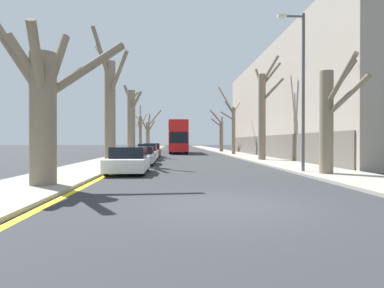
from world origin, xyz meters
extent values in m
plane|color=#2B2D30|center=(0.00, 0.00, 0.00)|extent=(300.00, 300.00, 0.00)
cube|color=gray|center=(-6.40, 50.00, 0.06)|extent=(3.37, 120.00, 0.12)
cube|color=gray|center=(6.40, 50.00, 0.06)|extent=(3.37, 120.00, 0.12)
cube|color=#9E9384|center=(13.09, 27.11, 5.52)|extent=(10.00, 37.76, 11.03)
cube|color=#5E584F|center=(8.07, 27.11, 1.10)|extent=(0.12, 37.01, 2.21)
cube|color=yellow|center=(-4.54, 50.00, 0.00)|extent=(0.24, 120.00, 0.01)
cylinder|color=#7A6B56|center=(-5.85, 3.50, 2.35)|extent=(0.90, 0.90, 4.70)
cylinder|color=#7A6B56|center=(-4.60, 4.27, 4.29)|extent=(2.82, 1.90, 2.50)
cylinder|color=#7A6B56|center=(-6.70, 3.24, 4.61)|extent=(2.05, 0.90, 3.04)
cylinder|color=#7A6B56|center=(-5.73, 2.72, 4.18)|extent=(0.57, 1.86, 2.44)
cylinder|color=#7A6B56|center=(-5.70, 4.28, 4.30)|extent=(0.65, 1.88, 2.98)
cylinder|color=#7A6B56|center=(-6.32, 3.24, 4.29)|extent=(1.33, 0.93, 1.88)
cylinder|color=#7A6B56|center=(-5.77, 15.48, 3.60)|extent=(0.75, 0.75, 7.21)
cylinder|color=#7A6B56|center=(-6.32, 16.11, 7.33)|extent=(1.44, 1.60, 2.86)
cylinder|color=#7A6B56|center=(-6.51, 16.73, 7.83)|extent=(1.79, 2.75, 2.38)
cylinder|color=#7A6B56|center=(-6.19, 14.76, 7.49)|extent=(1.19, 1.79, 3.47)
cylinder|color=#7A6B56|center=(-5.05, 14.50, 6.14)|extent=(1.77, 2.28, 2.79)
cylinder|color=#7A6B56|center=(-5.77, 27.22, 3.47)|extent=(0.82, 0.82, 6.93)
cylinder|color=#7A6B56|center=(-6.15, 27.54, 6.56)|extent=(1.14, 1.03, 2.02)
cylinder|color=#7A6B56|center=(-5.83, 27.98, 4.99)|extent=(0.43, 1.71, 1.34)
cylinder|color=#7A6B56|center=(-5.20, 26.44, 5.65)|extent=(1.48, 1.89, 2.06)
cylinder|color=#7A6B56|center=(-5.56, 27.97, 6.42)|extent=(0.74, 1.73, 1.19)
cylinder|color=#7A6B56|center=(-5.99, 38.93, 2.55)|extent=(0.40, 0.40, 5.11)
cylinder|color=#7A6B56|center=(-6.63, 39.71, 5.16)|extent=(1.46, 1.72, 1.73)
cylinder|color=#7A6B56|center=(-6.09, 38.45, 3.64)|extent=(0.37, 1.12, 1.61)
cylinder|color=#7A6B56|center=(-6.55, 39.66, 3.98)|extent=(1.29, 1.60, 1.36)
cylinder|color=#7A6B56|center=(-5.64, 39.92, 4.62)|extent=(0.86, 2.11, 2.02)
cylinder|color=#7A6B56|center=(-5.93, 38.48, 5.64)|extent=(0.26, 1.06, 1.91)
cylinder|color=#7A6B56|center=(-5.86, 50.42, 2.44)|extent=(0.65, 0.65, 4.89)
cylinder|color=#7A6B56|center=(-5.26, 50.33, 4.14)|extent=(1.43, 0.44, 2.08)
cylinder|color=#7A6B56|center=(-4.71, 50.30, 5.62)|extent=(2.51, 0.48, 2.90)
cylinder|color=#7A6B56|center=(-6.40, 50.10, 4.43)|extent=(1.36, 0.94, 2.49)
cylinder|color=#7A6B56|center=(-5.57, 49.05, 4.80)|extent=(0.83, 2.93, 2.71)
cylinder|color=#7A6B56|center=(5.84, 7.11, 2.46)|extent=(0.63, 0.63, 4.93)
cylinder|color=#7A6B56|center=(5.90, 5.90, 4.22)|extent=(0.34, 2.57, 2.05)
cylinder|color=#7A6B56|center=(6.87, 7.73, 4.62)|extent=(2.30, 1.51, 2.40)
cylinder|color=#7A6B56|center=(6.24, 6.00, 3.57)|extent=(1.04, 2.40, 1.70)
cylinder|color=#7A6B56|center=(5.98, 19.45, 3.60)|extent=(0.62, 0.62, 7.21)
cylinder|color=#7A6B56|center=(5.82, 19.84, 6.90)|extent=(0.59, 1.03, 1.83)
cylinder|color=#7A6B56|center=(6.69, 18.87, 5.80)|extent=(1.66, 1.42, 1.87)
cylinder|color=#7A6B56|center=(6.45, 18.74, 7.42)|extent=(1.20, 1.69, 2.09)
cylinder|color=#7A6B56|center=(6.70, 19.29, 7.15)|extent=(1.64, 0.56, 2.01)
cylinder|color=#7A6B56|center=(5.77, 31.82, 2.84)|extent=(0.44, 0.44, 5.68)
cylinder|color=#7A6B56|center=(4.96, 31.71, 4.68)|extent=(1.71, 0.38, 1.08)
cylinder|color=#7A6B56|center=(4.82, 31.45, 6.49)|extent=(2.07, 0.93, 3.10)
cylinder|color=#7A6B56|center=(6.30, 32.76, 5.71)|extent=(1.24, 2.04, 1.60)
cylinder|color=#7A6B56|center=(5.31, 32.10, 5.64)|extent=(1.10, 0.76, 1.65)
cylinder|color=#7A6B56|center=(5.81, 42.71, 2.32)|extent=(0.59, 0.59, 4.63)
cylinder|color=#7A6B56|center=(5.31, 43.35, 5.19)|extent=(1.24, 1.53, 1.75)
cylinder|color=#7A6B56|center=(5.13, 43.27, 4.49)|extent=(1.57, 1.35, 1.43)
cylinder|color=#7A6B56|center=(5.78, 42.00, 4.58)|extent=(0.27, 1.57, 1.51)
cylinder|color=#7A6B56|center=(5.04, 43.37, 5.41)|extent=(1.78, 1.57, 2.20)
cube|color=red|center=(-0.76, 38.50, 1.61)|extent=(2.45, 11.19, 2.53)
cube|color=red|center=(-0.76, 38.50, 3.54)|extent=(2.40, 10.97, 1.32)
cube|color=#B11515|center=(-0.76, 38.50, 4.26)|extent=(2.40, 10.97, 0.12)
cube|color=black|center=(-0.76, 38.50, 2.10)|extent=(2.48, 9.85, 1.31)
cube|color=black|center=(-0.76, 38.50, 3.61)|extent=(2.48, 9.85, 1.01)
cube|color=black|center=(-0.76, 32.92, 2.10)|extent=(2.21, 0.06, 1.38)
cylinder|color=black|center=(-1.81, 35.14, 0.50)|extent=(0.30, 0.99, 0.99)
cylinder|color=black|center=(0.30, 35.14, 0.50)|extent=(0.30, 0.99, 0.99)
cylinder|color=black|center=(-1.81, 41.63, 0.50)|extent=(0.30, 0.99, 0.99)
cylinder|color=black|center=(0.30, 41.63, 0.50)|extent=(0.30, 0.99, 0.99)
cube|color=silver|center=(-3.62, 8.75, 0.48)|extent=(1.90, 4.10, 0.61)
cube|color=black|center=(-3.62, 9.00, 1.06)|extent=(1.67, 2.13, 0.55)
cylinder|color=black|center=(-4.46, 7.52, 0.32)|extent=(0.20, 0.65, 0.65)
cylinder|color=black|center=(-2.78, 7.52, 0.32)|extent=(0.20, 0.65, 0.65)
cylinder|color=black|center=(-4.46, 9.98, 0.32)|extent=(0.20, 0.65, 0.65)
cylinder|color=black|center=(-2.78, 9.98, 0.32)|extent=(0.20, 0.65, 0.65)
cube|color=#9EA3AD|center=(-3.62, 15.57, 0.46)|extent=(1.85, 4.56, 0.55)
cube|color=black|center=(-3.62, 15.85, 0.99)|extent=(1.63, 2.37, 0.52)
cylinder|color=black|center=(-4.44, 14.21, 0.31)|extent=(0.20, 0.61, 0.61)
cylinder|color=black|center=(-2.80, 14.21, 0.31)|extent=(0.20, 0.61, 0.61)
cylinder|color=black|center=(-4.44, 16.94, 0.31)|extent=(0.20, 0.61, 0.61)
cylinder|color=black|center=(-2.80, 16.94, 0.31)|extent=(0.20, 0.61, 0.61)
cube|color=silver|center=(-3.62, 21.22, 0.49)|extent=(1.70, 4.51, 0.62)
cube|color=black|center=(-3.62, 21.49, 1.11)|extent=(1.50, 2.34, 0.62)
cylinder|color=black|center=(-4.36, 19.87, 0.33)|extent=(0.20, 0.66, 0.66)
cylinder|color=black|center=(-2.88, 19.87, 0.33)|extent=(0.20, 0.66, 0.66)
cylinder|color=black|center=(-4.36, 22.57, 0.33)|extent=(0.20, 0.66, 0.66)
cylinder|color=black|center=(-2.88, 22.57, 0.33)|extent=(0.20, 0.66, 0.66)
cube|color=#4C5156|center=(-3.62, 27.11, 0.49)|extent=(1.75, 3.97, 0.62)
cube|color=black|center=(-3.62, 27.35, 1.12)|extent=(1.54, 2.06, 0.63)
cylinder|color=black|center=(-4.39, 25.92, 0.34)|extent=(0.20, 0.68, 0.68)
cylinder|color=black|center=(-2.85, 25.92, 0.34)|extent=(0.20, 0.68, 0.68)
cylinder|color=black|center=(-4.39, 28.30, 0.34)|extent=(0.20, 0.68, 0.68)
cylinder|color=black|center=(-2.85, 28.30, 0.34)|extent=(0.20, 0.68, 0.68)
cylinder|color=#4C4F54|center=(5.22, 8.38, 4.05)|extent=(0.16, 0.16, 8.09)
cylinder|color=#4C4F54|center=(4.67, 8.38, 7.94)|extent=(1.10, 0.11, 0.11)
cube|color=beige|center=(4.12, 8.38, 7.94)|extent=(0.44, 0.20, 0.16)
camera|label=1|loc=(-1.30, -8.61, 1.62)|focal=32.00mm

